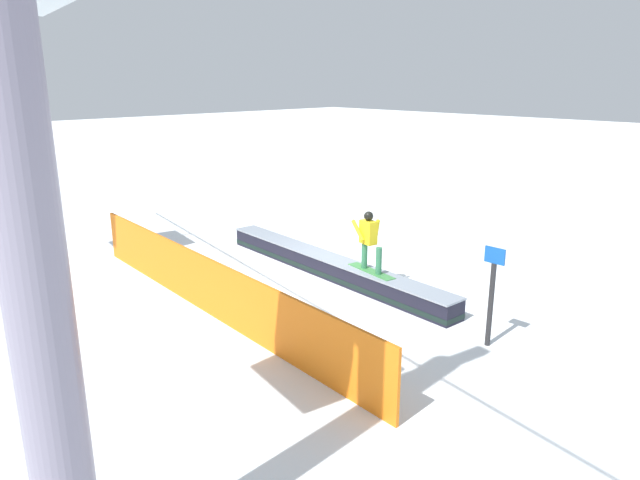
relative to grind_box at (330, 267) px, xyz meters
The scene contains 5 objects.
ground_plane 0.23m from the grind_box, ahead, with size 120.00×120.00×0.00m, color white.
grind_box is the anchor object (origin of this frame).
snowboarder 1.73m from the grind_box, behind, with size 1.47×0.53×1.41m.
safety_fence 3.61m from the grind_box, 90.00° to the left, with size 10.80×0.06×1.27m, color orange.
trail_marker 4.97m from the grind_box, behind, with size 0.40×0.10×1.93m.
Camera 1 is at (-9.87, 9.76, 4.90)m, focal length 32.28 mm.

